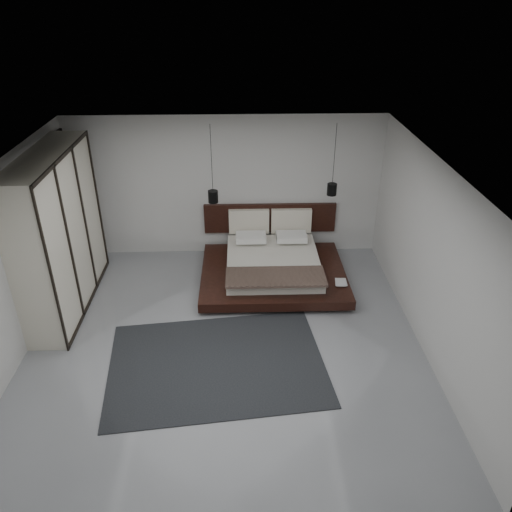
{
  "coord_description": "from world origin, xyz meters",
  "views": [
    {
      "loc": [
        0.28,
        -6.14,
        4.91
      ],
      "look_at": [
        0.51,
        1.2,
        0.86
      ],
      "focal_mm": 35.0,
      "sensor_mm": 36.0,
      "label": 1
    }
  ],
  "objects_px": {
    "pendant_right": "(332,189)",
    "bed": "(273,264)",
    "rug": "(217,364)",
    "lattice_screen": "(66,205)",
    "pendant_left": "(213,196)",
    "wardrobe": "(58,234)"
  },
  "relations": [
    {
      "from": "pendant_right",
      "to": "rug",
      "type": "distance_m",
      "value": 3.83
    },
    {
      "from": "lattice_screen",
      "to": "pendant_right",
      "type": "height_order",
      "value": "pendant_right"
    },
    {
      "from": "pendant_left",
      "to": "pendant_right",
      "type": "bearing_deg",
      "value": -0.0
    },
    {
      "from": "rug",
      "to": "lattice_screen",
      "type": "bearing_deg",
      "value": 133.83
    },
    {
      "from": "lattice_screen",
      "to": "wardrobe",
      "type": "bearing_deg",
      "value": -78.56
    },
    {
      "from": "wardrobe",
      "to": "rug",
      "type": "bearing_deg",
      "value": -33.48
    },
    {
      "from": "pendant_left",
      "to": "wardrobe",
      "type": "height_order",
      "value": "pendant_left"
    },
    {
      "from": "pendant_right",
      "to": "wardrobe",
      "type": "bearing_deg",
      "value": -166.54
    },
    {
      "from": "pendant_right",
      "to": "wardrobe",
      "type": "relative_size",
      "value": 0.48
    },
    {
      "from": "pendant_left",
      "to": "rug",
      "type": "relative_size",
      "value": 0.46
    },
    {
      "from": "lattice_screen",
      "to": "pendant_right",
      "type": "bearing_deg",
      "value": -1.61
    },
    {
      "from": "bed",
      "to": "pendant_left",
      "type": "distance_m",
      "value": 1.67
    },
    {
      "from": "lattice_screen",
      "to": "wardrobe",
      "type": "distance_m",
      "value": 1.27
    },
    {
      "from": "lattice_screen",
      "to": "pendant_left",
      "type": "xyz_separation_m",
      "value": [
        2.72,
        -0.14,
        0.19
      ]
    },
    {
      "from": "rug",
      "to": "pendant_left",
      "type": "bearing_deg",
      "value": 92.4
    },
    {
      "from": "pendant_left",
      "to": "wardrobe",
      "type": "xyz_separation_m",
      "value": [
        -2.46,
        -1.11,
        -0.17
      ]
    },
    {
      "from": "pendant_left",
      "to": "wardrobe",
      "type": "distance_m",
      "value": 2.71
    },
    {
      "from": "bed",
      "to": "pendant_left",
      "type": "bearing_deg",
      "value": 159.72
    },
    {
      "from": "bed",
      "to": "wardrobe",
      "type": "xyz_separation_m",
      "value": [
        -3.54,
        -0.71,
        1.05
      ]
    },
    {
      "from": "pendant_right",
      "to": "rug",
      "type": "relative_size",
      "value": 0.42
    },
    {
      "from": "pendant_right",
      "to": "bed",
      "type": "bearing_deg",
      "value": -159.72
    },
    {
      "from": "pendant_left",
      "to": "pendant_right",
      "type": "relative_size",
      "value": 1.09
    }
  ]
}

